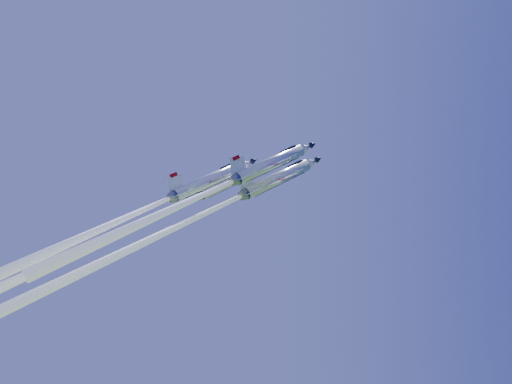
{
  "coord_description": "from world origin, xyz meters",
  "views": [
    {
      "loc": [
        -2.16,
        -92.68,
        77.19
      ],
      "look_at": [
        0.0,
        0.0,
        97.38
      ],
      "focal_mm": 40.0,
      "sensor_mm": 36.0,
      "label": 1
    }
  ],
  "objects_px": {
    "jet_right": "(199,197)",
    "jet_left": "(152,218)",
    "jet_slot": "(128,217)",
    "jet_lead": "(166,232)"
  },
  "relations": [
    {
      "from": "jet_right",
      "to": "jet_left",
      "type": "bearing_deg",
      "value": -163.64
    },
    {
      "from": "jet_right",
      "to": "jet_slot",
      "type": "height_order",
      "value": "jet_right"
    },
    {
      "from": "jet_lead",
      "to": "jet_slot",
      "type": "xyz_separation_m",
      "value": [
        -5.51,
        -1.59,
        2.1
      ]
    },
    {
      "from": "jet_lead",
      "to": "jet_left",
      "type": "xyz_separation_m",
      "value": [
        -3.21,
        6.07,
        3.18
      ]
    },
    {
      "from": "jet_lead",
      "to": "jet_left",
      "type": "height_order",
      "value": "jet_lead"
    },
    {
      "from": "jet_slot",
      "to": "jet_lead",
      "type": "bearing_deg",
      "value": 79.37
    },
    {
      "from": "jet_left",
      "to": "jet_lead",
      "type": "bearing_deg",
      "value": 1.15
    },
    {
      "from": "jet_lead",
      "to": "jet_right",
      "type": "distance_m",
      "value": 7.68
    },
    {
      "from": "jet_right",
      "to": "jet_slot",
      "type": "bearing_deg",
      "value": -123.47
    },
    {
      "from": "jet_lead",
      "to": "jet_right",
      "type": "height_order",
      "value": "jet_lead"
    }
  ]
}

